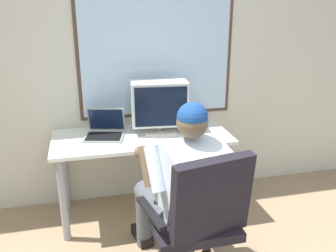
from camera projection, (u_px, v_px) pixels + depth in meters
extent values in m
cube|color=beige|center=(123.00, 55.00, 3.10)|extent=(6.00, 0.06, 2.66)
cube|color=#4C3828|center=(157.00, 40.00, 3.09)|extent=(1.36, 0.01, 1.33)
cube|color=silver|center=(157.00, 40.00, 3.09)|extent=(1.30, 0.02, 1.27)
cylinder|color=#92949B|center=(63.00, 200.00, 2.73)|extent=(0.06, 0.06, 0.69)
cylinder|color=#92949B|center=(225.00, 181.00, 3.02)|extent=(0.06, 0.06, 0.69)
cylinder|color=#92949B|center=(65.00, 172.00, 3.18)|extent=(0.06, 0.06, 0.69)
cylinder|color=#92949B|center=(205.00, 158.00, 3.47)|extent=(0.06, 0.06, 0.69)
cube|color=silver|center=(142.00, 137.00, 2.98)|extent=(1.44, 0.63, 0.03)
cylinder|color=#3F3F44|center=(191.00, 248.00, 2.39)|extent=(0.05, 0.05, 0.40)
cube|color=black|center=(191.00, 220.00, 2.32)|extent=(0.52, 0.52, 0.06)
cube|color=black|center=(212.00, 199.00, 2.03)|extent=(0.50, 0.21, 0.50)
cube|color=black|center=(229.00, 192.00, 2.39)|extent=(0.12, 0.37, 0.02)
cube|color=black|center=(151.00, 212.00, 2.17)|extent=(0.12, 0.37, 0.02)
cylinder|color=#4B5157|center=(196.00, 193.00, 2.58)|extent=(0.23, 0.44, 0.15)
cylinder|color=#4B5157|center=(182.00, 208.00, 2.84)|extent=(0.12, 0.12, 0.47)
cube|color=black|center=(178.00, 225.00, 2.95)|extent=(0.15, 0.26, 0.08)
cylinder|color=#4B5157|center=(155.00, 203.00, 2.45)|extent=(0.23, 0.44, 0.15)
cylinder|color=#4B5157|center=(144.00, 217.00, 2.71)|extent=(0.12, 0.12, 0.47)
cube|color=black|center=(142.00, 235.00, 2.82)|extent=(0.15, 0.26, 0.08)
cube|color=silver|center=(191.00, 179.00, 2.26)|extent=(0.44, 0.40, 0.53)
sphere|color=brown|center=(192.00, 122.00, 2.13)|extent=(0.19, 0.19, 0.19)
sphere|color=navy|center=(192.00, 118.00, 2.12)|extent=(0.19, 0.19, 0.19)
cylinder|color=silver|center=(217.00, 156.00, 2.36)|extent=(0.13, 0.24, 0.28)
cylinder|color=brown|center=(209.00, 170.00, 2.48)|extent=(0.10, 0.13, 0.27)
sphere|color=brown|center=(206.00, 171.00, 2.52)|extent=(0.09, 0.09, 0.09)
cylinder|color=silver|center=(155.00, 169.00, 2.18)|extent=(0.13, 0.23, 0.29)
cylinder|color=brown|center=(146.00, 167.00, 2.32)|extent=(0.11, 0.20, 0.27)
sphere|color=brown|center=(141.00, 152.00, 2.37)|extent=(0.09, 0.09, 0.09)
cube|color=beige|center=(160.00, 131.00, 3.05)|extent=(0.28, 0.23, 0.02)
cylinder|color=beige|center=(160.00, 127.00, 3.04)|extent=(0.04, 0.04, 0.05)
cube|color=silver|center=(159.00, 103.00, 2.97)|extent=(0.48, 0.26, 0.36)
cube|color=black|center=(161.00, 107.00, 2.86)|extent=(0.41, 0.05, 0.32)
cube|color=gray|center=(104.00, 137.00, 2.91)|extent=(0.35, 0.29, 0.02)
cube|color=black|center=(104.00, 136.00, 2.91)|extent=(0.31, 0.26, 0.00)
cube|color=gray|center=(106.00, 119.00, 3.01)|extent=(0.31, 0.15, 0.21)
cube|color=#0F1933|center=(106.00, 119.00, 3.00)|extent=(0.29, 0.13, 0.18)
cylinder|color=silver|center=(198.00, 135.00, 2.97)|extent=(0.06, 0.06, 0.00)
cylinder|color=silver|center=(198.00, 132.00, 2.96)|extent=(0.01, 0.01, 0.06)
cylinder|color=silver|center=(199.00, 124.00, 2.94)|extent=(0.07, 0.07, 0.07)
cylinder|color=maroon|center=(198.00, 126.00, 2.95)|extent=(0.07, 0.07, 0.04)
cube|color=black|center=(195.00, 117.00, 3.15)|extent=(0.06, 0.06, 0.18)
cylinder|color=#333338|center=(197.00, 115.00, 3.11)|extent=(0.04, 0.01, 0.04)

